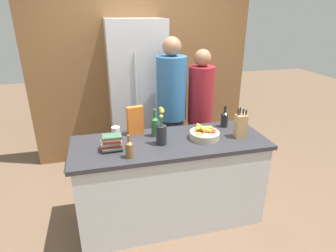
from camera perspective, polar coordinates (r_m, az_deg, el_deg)
The scene contains 15 objects.
ground_plane at distance 3.19m, azimuth 0.41°, elevation -17.79°, with size 14.00×14.00×0.00m, color brown.
kitchen_island at distance 2.92m, azimuth 0.44°, elevation -11.01°, with size 1.87×0.71×0.90m.
back_wall_wood at distance 4.06m, azimuth -5.29°, elevation 11.49°, with size 3.07×0.12×2.60m.
refrigerator at distance 3.77m, azimuth -6.22°, elevation 5.74°, with size 0.72×0.63×1.98m.
fruit_bowl at distance 2.76m, azimuth 7.39°, elevation -1.57°, with size 0.30×0.30×0.12m.
knife_block at distance 2.83m, azimuth 14.52°, elevation 0.06°, with size 0.10×0.09×0.30m.
flower_vase at distance 2.59m, azimuth -1.34°, elevation -1.34°, with size 0.10×0.10×0.37m.
cereal_box at distance 2.82m, azimuth -6.70°, elevation 1.12°, with size 0.17×0.09×0.29m.
coffee_mug at distance 2.85m, azimuth -10.59°, elevation -1.04°, with size 0.08×0.12×0.09m.
book_stack at distance 2.55m, azimuth -11.34°, elevation -3.41°, with size 0.20×0.15×0.14m.
bottle_oil at distance 3.06m, azimuth 11.40°, elevation 1.48°, with size 0.08×0.08×0.23m.
bottle_vinegar at distance 2.39m, azimuth -7.88°, elevation -4.60°, with size 0.07×0.07×0.21m.
bottle_wine at distance 2.77m, azimuth -2.69°, elevation 0.07°, with size 0.07×0.07×0.28m.
person_at_sink at distance 3.32m, azimuth 0.71°, elevation 4.14°, with size 0.35×0.35×1.81m.
person_in_blue at distance 3.42m, azimuth 6.57°, elevation 3.25°, with size 0.30×0.30×1.67m.
Camera 1 is at (-0.62, -2.36, 2.05)m, focal length 30.00 mm.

